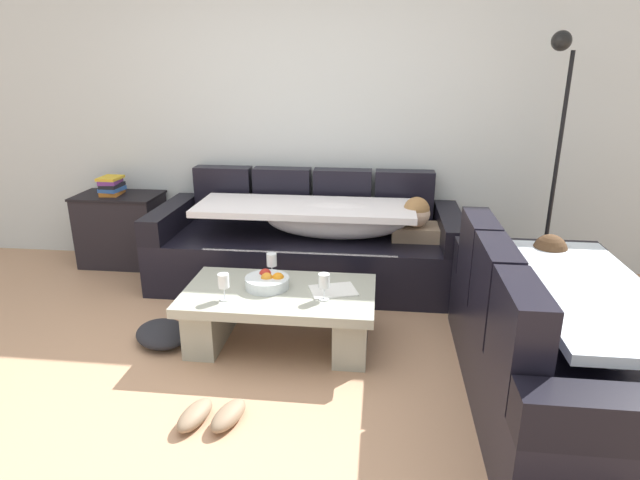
% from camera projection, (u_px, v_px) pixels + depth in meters
% --- Properties ---
extents(ground_plane, '(14.00, 14.00, 0.00)m').
position_uv_depth(ground_plane, '(232.00, 395.00, 2.90)').
color(ground_plane, tan).
extents(back_wall, '(9.00, 0.10, 2.70)m').
position_uv_depth(back_wall, '(292.00, 110.00, 4.49)').
color(back_wall, silver).
rests_on(back_wall, ground_plane).
extents(couch_along_wall, '(2.44, 0.92, 0.88)m').
position_uv_depth(couch_along_wall, '(312.00, 244.00, 4.30)').
color(couch_along_wall, black).
rests_on(couch_along_wall, ground_plane).
extents(couch_near_window, '(0.92, 1.86, 0.88)m').
position_uv_depth(couch_near_window, '(559.00, 346.00, 2.75)').
color(couch_near_window, black).
rests_on(couch_near_window, ground_plane).
extents(coffee_table, '(1.20, 0.68, 0.38)m').
position_uv_depth(coffee_table, '(280.00, 311.00, 3.35)').
color(coffee_table, '#A0A393').
rests_on(coffee_table, ground_plane).
extents(fruit_bowl, '(0.28, 0.28, 0.10)m').
position_uv_depth(fruit_bowl, '(268.00, 281.00, 3.34)').
color(fruit_bowl, silver).
rests_on(fruit_bowl, coffee_table).
extents(wine_glass_near_left, '(0.07, 0.07, 0.17)m').
position_uv_depth(wine_glass_near_left, '(224.00, 282.00, 3.14)').
color(wine_glass_near_left, silver).
rests_on(wine_glass_near_left, coffee_table).
extents(wine_glass_near_right, '(0.07, 0.07, 0.17)m').
position_uv_depth(wine_glass_near_right, '(324.00, 282.00, 3.14)').
color(wine_glass_near_right, silver).
rests_on(wine_glass_near_right, coffee_table).
extents(wine_glass_far_back, '(0.07, 0.07, 0.17)m').
position_uv_depth(wine_glass_far_back, '(272.00, 261.00, 3.48)').
color(wine_glass_far_back, silver).
rests_on(wine_glass_far_back, coffee_table).
extents(open_magazine, '(0.33, 0.29, 0.01)m').
position_uv_depth(open_magazine, '(333.00, 290.00, 3.29)').
color(open_magazine, white).
rests_on(open_magazine, coffee_table).
extents(side_cabinet, '(0.72, 0.44, 0.64)m').
position_uv_depth(side_cabinet, '(122.00, 229.00, 4.71)').
color(side_cabinet, black).
rests_on(side_cabinet, ground_plane).
extents(book_stack_on_cabinet, '(0.19, 0.24, 0.16)m').
position_uv_depth(book_stack_on_cabinet, '(111.00, 186.00, 4.58)').
color(book_stack_on_cabinet, '#B76623').
rests_on(book_stack_on_cabinet, side_cabinet).
extents(floor_lamp, '(0.33, 0.31, 1.95)m').
position_uv_depth(floor_lamp, '(553.00, 149.00, 3.97)').
color(floor_lamp, black).
rests_on(floor_lamp, ground_plane).
extents(pair_of_shoes, '(0.36, 0.31, 0.09)m').
position_uv_depth(pair_of_shoes, '(212.00, 415.00, 2.67)').
color(pair_of_shoes, '#8C7259').
rests_on(pair_of_shoes, ground_plane).
extents(crumpled_garment, '(0.51, 0.51, 0.12)m').
position_uv_depth(crumpled_garment, '(162.00, 334.00, 3.43)').
color(crumpled_garment, '#232328').
rests_on(crumpled_garment, ground_plane).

